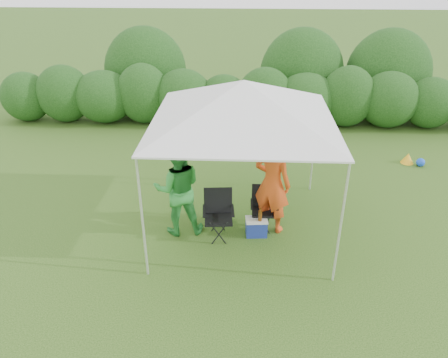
{
  "coord_description": "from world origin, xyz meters",
  "views": [
    {
      "loc": [
        0.03,
        -6.53,
        4.72
      ],
      "look_at": [
        -0.32,
        0.4,
        1.05
      ],
      "focal_mm": 35.0,
      "sensor_mm": 36.0,
      "label": 1
    }
  ],
  "objects_px": {
    "woman": "(178,188)",
    "chair_left": "(218,211)",
    "chair_right": "(264,205)",
    "canopy": "(244,102)",
    "cooler": "(256,227)",
    "man": "(272,183)"
  },
  "relations": [
    {
      "from": "cooler",
      "to": "canopy",
      "type": "bearing_deg",
      "value": 129.37
    },
    {
      "from": "canopy",
      "to": "chair_right",
      "type": "xyz_separation_m",
      "value": [
        0.43,
        0.02,
        -2.0
      ]
    },
    {
      "from": "man",
      "to": "woman",
      "type": "bearing_deg",
      "value": 34.37
    },
    {
      "from": "cooler",
      "to": "chair_left",
      "type": "bearing_deg",
      "value": 177.58
    },
    {
      "from": "canopy",
      "to": "chair_left",
      "type": "xyz_separation_m",
      "value": [
        -0.41,
        -0.33,
        -1.95
      ]
    },
    {
      "from": "canopy",
      "to": "chair_right",
      "type": "relative_size",
      "value": 3.79
    },
    {
      "from": "canopy",
      "to": "chair_left",
      "type": "relative_size",
      "value": 3.43
    },
    {
      "from": "canopy",
      "to": "cooler",
      "type": "height_order",
      "value": "canopy"
    },
    {
      "from": "chair_right",
      "to": "chair_left",
      "type": "bearing_deg",
      "value": -157.8
    },
    {
      "from": "man",
      "to": "woman",
      "type": "height_order",
      "value": "man"
    },
    {
      "from": "canopy",
      "to": "cooler",
      "type": "bearing_deg",
      "value": -45.63
    },
    {
      "from": "chair_right",
      "to": "man",
      "type": "relative_size",
      "value": 0.43
    },
    {
      "from": "chair_left",
      "to": "man",
      "type": "bearing_deg",
      "value": 10.6
    },
    {
      "from": "woman",
      "to": "canopy",
      "type": "bearing_deg",
      "value": -178.7
    },
    {
      "from": "man",
      "to": "cooler",
      "type": "height_order",
      "value": "man"
    },
    {
      "from": "chair_right",
      "to": "woman",
      "type": "xyz_separation_m",
      "value": [
        -1.57,
        -0.25,
        0.44
      ]
    },
    {
      "from": "chair_right",
      "to": "chair_left",
      "type": "height_order",
      "value": "chair_left"
    },
    {
      "from": "woman",
      "to": "cooler",
      "type": "height_order",
      "value": "woman"
    },
    {
      "from": "chair_right",
      "to": "woman",
      "type": "distance_m",
      "value": 1.65
    },
    {
      "from": "woman",
      "to": "cooler",
      "type": "relative_size",
      "value": 4.29
    },
    {
      "from": "man",
      "to": "canopy",
      "type": "bearing_deg",
      "value": 22.54
    },
    {
      "from": "woman",
      "to": "chair_left",
      "type": "bearing_deg",
      "value": 162.46
    }
  ]
}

